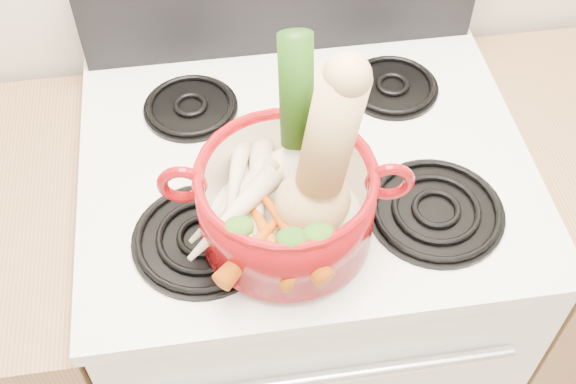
{
  "coord_description": "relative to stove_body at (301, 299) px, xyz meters",
  "views": [
    {
      "loc": [
        -0.15,
        0.56,
        1.88
      ],
      "look_at": [
        -0.06,
        1.21,
        1.08
      ],
      "focal_mm": 45.0,
      "sensor_mm": 36.0,
      "label": 1
    }
  ],
  "objects": [
    {
      "name": "stove_body",
      "position": [
        0.0,
        0.0,
        0.0
      ],
      "size": [
        0.76,
        0.65,
        0.92
      ],
      "primitive_type": "cube",
      "color": "white",
      "rests_on": "floor"
    },
    {
      "name": "cooktop",
      "position": [
        0.0,
        0.0,
        0.47
      ],
      "size": [
        0.78,
        0.67,
        0.03
      ],
      "primitive_type": "cube",
      "color": "silver",
      "rests_on": "stove_body"
    },
    {
      "name": "control_backsplash",
      "position": [
        0.0,
        0.3,
        0.58
      ],
      "size": [
        0.76,
        0.05,
        0.18
      ],
      "primitive_type": "cube",
      "color": "black",
      "rests_on": "cooktop"
    },
    {
      "name": "oven_handle",
      "position": [
        0.0,
        -0.34,
        0.32
      ],
      "size": [
        0.6,
        0.02,
        0.02
      ],
      "primitive_type": "cylinder",
      "rotation": [
        0.0,
        1.57,
        0.0
      ],
      "color": "silver",
      "rests_on": "stove_body"
    },
    {
      "name": "burner_front_left",
      "position": [
        -0.19,
        -0.16,
        0.5
      ],
      "size": [
        0.22,
        0.22,
        0.02
      ],
      "primitive_type": "cylinder",
      "color": "black",
      "rests_on": "cooktop"
    },
    {
      "name": "burner_front_right",
      "position": [
        0.19,
        -0.16,
        0.5
      ],
      "size": [
        0.22,
        0.22,
        0.02
      ],
      "primitive_type": "cylinder",
      "color": "black",
      "rests_on": "cooktop"
    },
    {
      "name": "burner_back_left",
      "position": [
        -0.19,
        0.14,
        0.5
      ],
      "size": [
        0.17,
        0.17,
        0.02
      ],
      "primitive_type": "cylinder",
      "color": "black",
      "rests_on": "cooktop"
    },
    {
      "name": "burner_back_right",
      "position": [
        0.19,
        0.14,
        0.5
      ],
      "size": [
        0.17,
        0.17,
        0.02
      ],
      "primitive_type": "cylinder",
      "color": "black",
      "rests_on": "cooktop"
    },
    {
      "name": "dutch_oven",
      "position": [
        -0.06,
        -0.17,
        0.57
      ],
      "size": [
        0.3,
        0.3,
        0.13
      ],
      "primitive_type": "cylinder",
      "rotation": [
        0.0,
        0.0,
        -0.13
      ],
      "color": "maroon",
      "rests_on": "burner_front_left"
    },
    {
      "name": "pot_handle_left",
      "position": [
        -0.21,
        -0.15,
        0.62
      ],
      "size": [
        0.08,
        0.03,
        0.07
      ],
      "primitive_type": "torus",
      "rotation": [
        1.57,
        0.0,
        -0.13
      ],
      "color": "maroon",
      "rests_on": "dutch_oven"
    },
    {
      "name": "pot_handle_right",
      "position": [
        0.09,
        -0.19,
        0.62
      ],
      "size": [
        0.08,
        0.03,
        0.07
      ],
      "primitive_type": "torus",
      "rotation": [
        1.57,
        0.0,
        -0.13
      ],
      "color": "maroon",
      "rests_on": "dutch_oven"
    },
    {
      "name": "squash",
      "position": [
        -0.02,
        -0.18,
        0.68
      ],
      "size": [
        0.2,
        0.17,
        0.31
      ],
      "primitive_type": null,
      "rotation": [
        0.0,
        0.16,
        0.34
      ],
      "color": "tan",
      "rests_on": "dutch_oven"
    },
    {
      "name": "leek",
      "position": [
        -0.04,
        -0.14,
        0.69
      ],
      "size": [
        0.05,
        0.12,
        0.32
      ],
      "primitive_type": "cylinder",
      "rotation": [
        -0.22,
        0.0,
        -0.03
      ],
      "color": "silver",
      "rests_on": "dutch_oven"
    },
    {
      "name": "ginger",
      "position": [
        -0.05,
        -0.08,
        0.56
      ],
      "size": [
        0.1,
        0.09,
        0.04
      ],
      "primitive_type": "ellipsoid",
      "rotation": [
        0.0,
        0.0,
        0.44
      ],
      "color": "#D0BA80",
      "rests_on": "dutch_oven"
    },
    {
      "name": "parsnip_0",
      "position": [
        -0.11,
        -0.13,
        0.56
      ],
      "size": [
        0.06,
        0.21,
        0.06
      ],
      "primitive_type": "cone",
      "rotation": [
        1.66,
        0.0,
        0.12
      ],
      "color": "beige",
      "rests_on": "dutch_oven"
    },
    {
      "name": "parsnip_1",
      "position": [
        -0.14,
        -0.14,
        0.56
      ],
      "size": [
        0.17,
        0.15,
        0.05
      ],
      "primitive_type": "cone",
      "rotation": [
        1.66,
        0.0,
        -0.87
      ],
      "color": "beige",
      "rests_on": "dutch_oven"
    },
    {
      "name": "parsnip_2",
      "position": [
        -0.1,
        -0.14,
        0.57
      ],
      "size": [
        0.07,
        0.2,
        0.06
      ],
      "primitive_type": "cone",
      "rotation": [
        1.66,
        0.0,
        -0.16
      ],
      "color": "beige",
      "rests_on": "dutch_oven"
    },
    {
      "name": "parsnip_3",
      "position": [
        -0.14,
        -0.18,
        0.58
      ],
      "size": [
        0.17,
        0.15,
        0.06
      ],
      "primitive_type": "cone",
      "rotation": [
        1.66,
        0.0,
        -0.86
      ],
      "color": "beige",
      "rests_on": "dutch_oven"
    },
    {
      "name": "parsnip_4",
      "position": [
        -0.12,
        -0.1,
        0.58
      ],
      "size": [
        0.09,
        0.2,
        0.06
      ],
      "primitive_type": "cone",
      "rotation": [
        1.66,
        0.0,
        -0.27
      ],
      "color": "beige",
      "rests_on": "dutch_oven"
    },
    {
      "name": "carrot_0",
      "position": [
        -0.09,
        -0.22,
        0.56
      ],
      "size": [
        0.08,
        0.18,
        0.05
      ],
      "primitive_type": "cone",
      "rotation": [
        1.66,
        0.0,
        0.28
      ],
      "color": "#BE5609",
      "rests_on": "dutch_oven"
    },
    {
      "name": "carrot_1",
      "position": [
        -0.11,
        -0.23,
        0.56
      ],
      "size": [
        0.13,
        0.13,
        0.05
      ],
      "primitive_type": "cone",
      "rotation": [
        1.66,
        0.0,
        -0.78
      ],
      "color": "#B84209",
      "rests_on": "dutch_oven"
    },
    {
      "name": "carrot_2",
      "position": [
        -0.06,
        -0.22,
        0.57
      ],
      "size": [
        0.11,
        0.18,
        0.05
      ],
      "primitive_type": "cone",
      "rotation": [
        1.66,
        0.0,
        0.42
      ],
      "color": "#C05909",
      "rests_on": "dutch_oven"
    }
  ]
}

